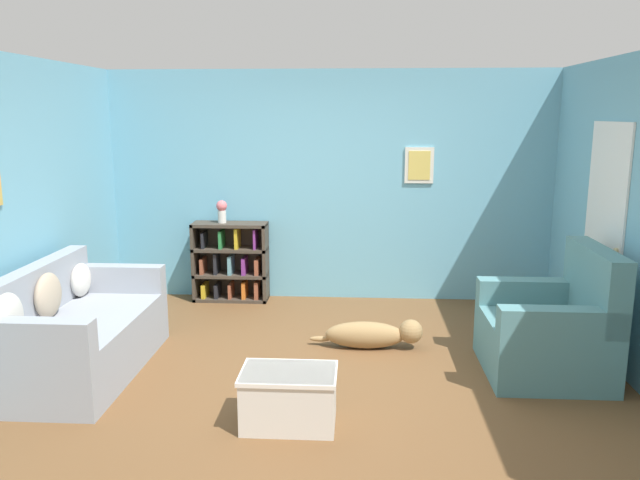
% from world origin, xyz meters
% --- Properties ---
extents(ground_plane, '(14.00, 14.00, 0.00)m').
position_xyz_m(ground_plane, '(0.00, 0.00, 0.00)').
color(ground_plane, brown).
extents(wall_back, '(5.60, 0.13, 2.60)m').
position_xyz_m(wall_back, '(0.00, 2.25, 1.30)').
color(wall_back, '#6BADC6').
rests_on(wall_back, ground_plane).
extents(wall_left, '(0.13, 5.00, 2.60)m').
position_xyz_m(wall_left, '(-2.55, -0.00, 1.30)').
color(wall_left, '#6BADC6').
rests_on(wall_left, ground_plane).
extents(couch, '(0.91, 1.73, 0.89)m').
position_xyz_m(couch, '(-2.00, -0.09, 0.34)').
color(couch, '#9399A3').
rests_on(couch, ground_plane).
extents(bookshelf, '(0.85, 0.31, 0.90)m').
position_xyz_m(bookshelf, '(-1.12, 2.05, 0.43)').
color(bookshelf, '#42382D').
rests_on(bookshelf, ground_plane).
extents(recliner_chair, '(0.94, 1.01, 1.07)m').
position_xyz_m(recliner_chair, '(1.93, 0.14, 0.37)').
color(recliner_chair, slate).
rests_on(recliner_chair, ground_plane).
extents(coffee_table, '(0.66, 0.44, 0.39)m').
position_xyz_m(coffee_table, '(-0.14, -0.87, 0.21)').
color(coffee_table, silver).
rests_on(coffee_table, ground_plane).
extents(dog, '(1.04, 0.22, 0.28)m').
position_xyz_m(dog, '(0.48, 0.60, 0.13)').
color(dog, '#9E7A4C').
rests_on(dog, ground_plane).
extents(vase, '(0.12, 0.12, 0.26)m').
position_xyz_m(vase, '(-1.21, 2.03, 1.05)').
color(vase, silver).
rests_on(vase, bookshelf).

